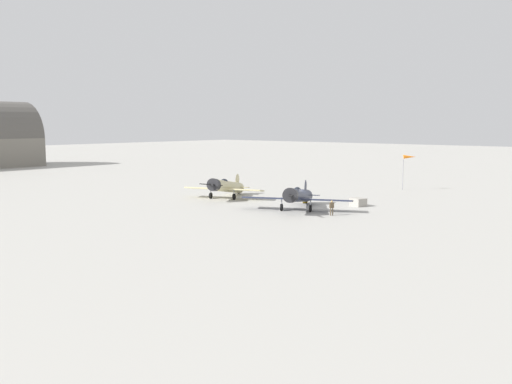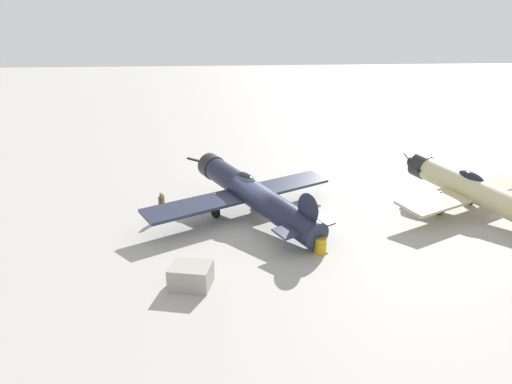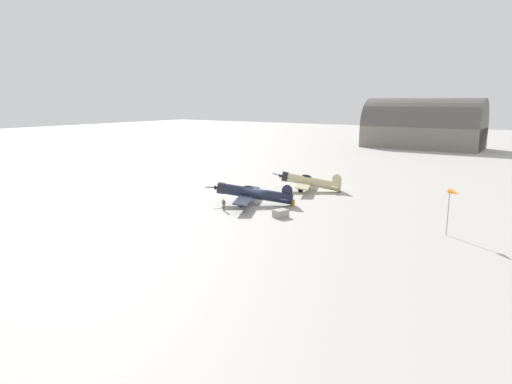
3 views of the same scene
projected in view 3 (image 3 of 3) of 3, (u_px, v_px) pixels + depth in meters
The scene contains 8 objects.
ground_plane at pixel (256, 205), 63.83m from camera, with size 400.00×400.00×0.00m, color #A8A59E.
airplane_foreground at pixel (252, 193), 63.60m from camera, with size 11.15×12.03×3.04m.
airplane_mid_apron at pixel (309, 181), 73.28m from camera, with size 11.10×10.54×3.01m.
ground_crew_mechanic at pixel (224, 204), 60.08m from camera, with size 0.60×0.35×1.62m.
equipment_crate at pixel (281, 213), 56.94m from camera, with size 1.85×2.05×0.96m.
fuel_drum at pixel (293, 203), 63.17m from camera, with size 0.65×0.65×0.82m.
windsock_mast at pixel (454, 194), 47.71m from camera, with size 1.64×1.76×5.18m.
distant_hangar at pixel (423, 129), 137.93m from camera, with size 33.55×16.92×16.83m.
Camera 3 is at (-34.62, 51.69, 14.41)m, focal length 32.10 mm.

